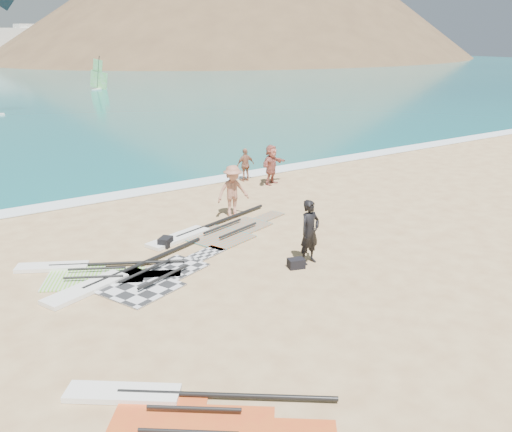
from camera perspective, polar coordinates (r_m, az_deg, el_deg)
ground at (r=16.03m, az=7.02°, el=-7.27°), size 300.00×300.00×0.00m
surf_line at (r=25.93m, az=-11.27°, el=2.35°), size 300.00×1.20×0.04m
headland_main at (r=169.82m, az=-0.78°, el=15.53°), size 143.00×143.00×45.00m
headland_minor at (r=199.04m, az=6.25°, el=15.77°), size 70.00×70.00×28.00m
rig_grey at (r=16.80m, az=-12.37°, el=-6.17°), size 6.10×3.58×0.20m
rig_green at (r=17.65m, az=-16.91°, el=-5.35°), size 4.54×3.54×0.20m
rig_orange at (r=20.24m, az=-4.40°, el=-1.60°), size 6.00×3.31×0.20m
rig_red at (r=11.35m, az=-8.46°, el=-18.66°), size 4.42×4.31×0.20m
gear_bag_near at (r=19.15m, az=-9.04°, el=-2.59°), size 0.62×0.60×0.32m
gear_bag_far at (r=17.27m, az=4.04°, el=-4.75°), size 0.57×0.47×0.29m
person_wetsuit at (r=17.39m, az=5.40°, el=-1.60°), size 0.78×0.56×2.01m
beachgoer_mid at (r=21.79m, az=-2.33°, el=2.49°), size 1.38×0.89×2.02m
beachgoer_back at (r=27.20m, az=-1.06°, el=5.13°), size 0.95×0.44×1.58m
beachgoer_right at (r=26.63m, az=1.55°, el=5.17°), size 1.81×1.15×1.87m
windsurfer_right at (r=75.48m, az=-15.44°, el=13.00°), size 2.27×2.38×4.17m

